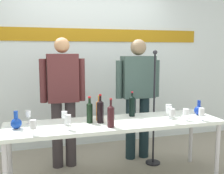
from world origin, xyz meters
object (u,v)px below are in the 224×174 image
object	(u,v)px
presenter_right	(138,90)
wine_bottle_4	(100,111)
wine_bottle_2	(90,111)
wine_glass_left_2	(28,114)
wine_bottle_3	(99,109)
wine_glass_right_1	(169,110)
wine_bottle_0	(111,115)
wine_glass_right_4	(202,112)
wine_glass_left_3	(33,125)
presenter_left	(63,95)
wine_glass_left_0	(68,119)
wine_glass_right_2	(172,113)
wine_glass_right_3	(169,108)
wine_glass_left_1	(64,115)
microphone_stand	(154,127)
wine_bottle_1	(132,105)
decanter_blue_right	(199,110)
wine_glass_right_0	(186,112)
display_table	(116,126)
decanter_blue_left	(16,123)

from	to	relation	value
presenter_right	wine_bottle_4	xyz separation A→B (m)	(-0.70, -0.64, -0.11)
wine_bottle_2	wine_glass_left_2	size ratio (longest dim) A/B	1.98
wine_bottle_3	wine_glass_right_1	xyz separation A→B (m)	(0.82, -0.16, -0.03)
wine_bottle_0	wine_glass_right_4	distance (m)	1.09
wine_bottle_4	wine_glass_left_3	bearing A→B (deg)	-160.09
presenter_left	wine_glass_left_0	bearing A→B (deg)	-92.96
wine_bottle_0	wine_glass_left_3	xyz separation A→B (m)	(-0.79, -0.07, -0.02)
wine_glass_right_4	wine_glass_right_2	bearing A→B (deg)	-177.24
wine_bottle_3	wine_glass_right_3	xyz separation A→B (m)	(0.86, -0.08, -0.02)
wine_glass_left_3	wine_glass_right_3	bearing A→B (deg)	10.87
wine_bottle_4	wine_glass_right_2	size ratio (longest dim) A/B	1.96
wine_bottle_4	wine_glass_right_3	size ratio (longest dim) A/B	2.11
wine_glass_left_1	microphone_stand	distance (m)	1.31
presenter_left	wine_glass_right_4	size ratio (longest dim) A/B	11.42
wine_bottle_4	wine_glass_left_1	distance (m)	0.40
microphone_stand	wine_glass_right_3	bearing A→B (deg)	-83.26
wine_glass_left_0	wine_glass_right_3	bearing A→B (deg)	9.87
wine_bottle_0	wine_glass_right_3	bearing A→B (deg)	16.51
wine_glass_right_2	microphone_stand	bearing A→B (deg)	83.60
wine_bottle_1	wine_bottle_3	bearing A→B (deg)	-169.95
decanter_blue_right	presenter_right	bearing A→B (deg)	133.77
presenter_right	wine_glass_left_3	xyz separation A→B (m)	(-1.43, -0.90, -0.15)
wine_glass_left_0	wine_glass_right_0	bearing A→B (deg)	-0.21
wine_bottle_0	microphone_stand	xyz separation A→B (m)	(0.77, 0.57, -0.34)
display_table	presenter_left	bearing A→B (deg)	129.60
wine_bottle_1	wine_glass_left_1	world-z (taller)	wine_bottle_1
wine_bottle_2	wine_bottle_3	bearing A→B (deg)	32.35
wine_bottle_2	wine_glass_right_1	bearing A→B (deg)	-4.71
display_table	decanter_blue_left	bearing A→B (deg)	178.88
display_table	wine_bottle_1	size ratio (longest dim) A/B	8.00
wine_glass_left_2	wine_glass_left_0	bearing A→B (deg)	-43.03
decanter_blue_left	wine_bottle_0	distance (m)	0.99
wine_bottle_0	wine_bottle_3	world-z (taller)	wine_bottle_0
wine_bottle_1	wine_bottle_4	bearing A→B (deg)	-155.97
display_table	wine_bottle_3	world-z (taller)	wine_bottle_3
decanter_blue_left	wine_bottle_3	world-z (taller)	wine_bottle_3
decanter_blue_left	wine_bottle_1	size ratio (longest dim) A/B	0.61
decanter_blue_right	wine_glass_right_1	xyz separation A→B (m)	(-0.45, -0.06, 0.04)
wine_glass_right_1	wine_glass_left_2	bearing A→B (deg)	171.95
decanter_blue_left	wine_glass_right_4	bearing A→B (deg)	-7.05
wine_glass_right_0	presenter_left	bearing A→B (deg)	148.30
wine_bottle_4	microphone_stand	bearing A→B (deg)	24.21
wine_bottle_4	decanter_blue_right	bearing A→B (deg)	1.13
display_table	wine_glass_right_1	distance (m)	0.68
wine_bottle_2	wine_glass_right_3	distance (m)	0.99
decanter_blue_left	wine_glass_left_2	xyz separation A→B (m)	(0.12, 0.17, 0.04)
wine_bottle_2	microphone_stand	bearing A→B (deg)	19.32
wine_bottle_0	wine_glass_left_2	xyz separation A→B (m)	(-0.84, 0.39, -0.02)
presenter_left	wine_glass_left_0	xyz separation A→B (m)	(-0.04, -0.81, -0.13)
decanter_blue_left	wine_bottle_1	distance (m)	1.37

